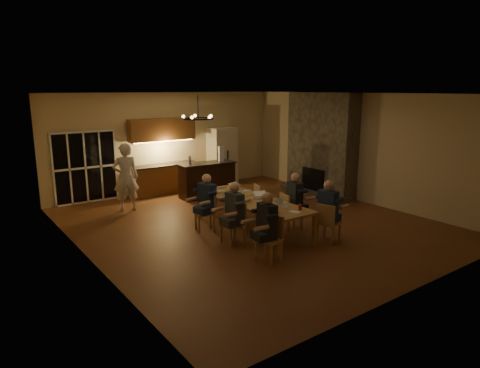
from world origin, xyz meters
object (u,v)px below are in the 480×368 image
Objects in this scene: laptop_d at (262,195)px; can_cola at (216,188)px; plate_near at (281,202)px; plate_left at (265,211)px; standing_person at (126,177)px; mug_mid at (241,193)px; laptop_a at (272,207)px; mug_front at (260,202)px; chair_left_near at (269,239)px; chair_right_mid at (292,211)px; person_right_near at (328,211)px; chair_left_mid at (233,223)px; person_left_mid at (235,214)px; chair_left_far at (205,213)px; bar_bottle at (190,160)px; plate_far at (247,191)px; bar_blender at (221,154)px; person_left_far at (207,203)px; laptop_c at (243,196)px; can_silver at (271,204)px; person_right_mid at (295,201)px; redcup_near at (300,207)px; laptop_f at (238,185)px; bar_island at (207,180)px; laptop_b at (283,202)px; person_left_near at (267,227)px; chandelier at (198,119)px; mug_back at (222,193)px; dining_table at (252,215)px; refrigerator at (222,156)px; redcup_mid at (227,197)px; chair_right_near at (329,222)px.

can_cola is (-0.38, 1.44, -0.05)m from laptop_d.
plate_left is at bearing -156.60° from plate_near.
standing_person is 18.84× the size of mug_mid.
mug_front is (0.17, 0.60, -0.06)m from laptop_a.
standing_person reaches higher than chair_left_near.
person_right_near reaches higher than chair_right_mid.
chair_left_mid is 0.64× the size of person_left_mid.
chair_left_far is 3.18m from bar_bottle.
can_cola reaches higher than mug_front.
chair_left_far is at bearing -174.38° from plate_far.
bar_bottle is at bearing 20.05° from chair_right_mid.
bar_bottle is 0.50× the size of bar_blender.
person_left_far is at bearing 109.35° from plate_left.
can_cola is (0.05, 1.28, -0.05)m from laptop_c.
chair_left_far is 7.42× the size of can_silver.
person_right_mid is 0.95m from can_silver.
laptop_f is at bearing 89.92° from redcup_near.
plate_near is at bearing -92.96° from bar_island.
laptop_b is (1.08, 0.79, 0.42)m from chair_left_near.
person_left_near is 1.00× the size of person_right_mid.
chair_right_mid is at bearing -0.42° from chandelier.
laptop_b is 1.75m from mug_back.
person_right_near is at bearing 76.13° from chair_left_near.
chair_left_mid is 1.24m from laptop_b.
person_right_near is 3.49m from chandelier.
dining_table is at bearing -67.86° from mug_back.
person_right_mid is 11.50× the size of can_cola.
refrigerator reaches higher than laptop_f.
chair_right_mid is 8.90× the size of mug_front.
person_right_near is at bearing 30.50° from person_left_far.
mug_front is 4.06m from bar_blender.
mug_front is 0.42× the size of bar_bottle.
person_left_far is at bearing -172.79° from plate_far.
refrigerator is at bearing -2.65° from person_right_mid.
laptop_b is at bearing -74.03° from laptop_d.
can_cola is (0.70, 1.85, 0.12)m from person_left_mid.
person_left_far reaches higher than laptop_a.
bar_bottle reaches higher than redcup_mid.
chair_left_far is at bearing 137.10° from plate_near.
chair_right_near is 3.72× the size of plate_far.
laptop_c is (-1.06, -3.34, 0.32)m from bar_island.
chair_left_mid is at bearing -111.64° from can_cola.
bar_bottle reaches higher than bar_island.
can_silver is (-0.22, 0.16, -0.05)m from laptop_b.
mug_front is at bearing -113.37° from plate_far.
chandelier is (-0.83, 0.05, 2.06)m from person_left_mid.
bar_island reaches higher than laptop_f.
chair_right_mid reaches higher than mug_mid.
chandelier is at bearing -164.22° from dining_table.
can_silver is at bearing -95.68° from bar_blender.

